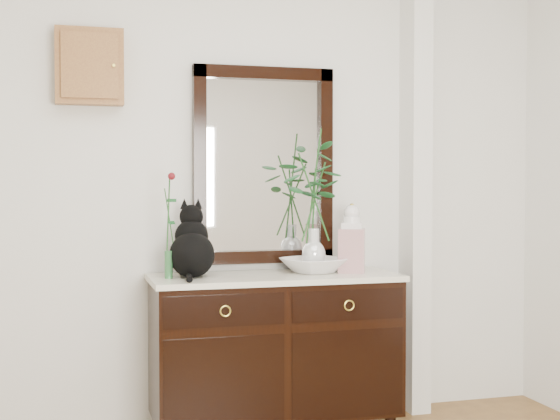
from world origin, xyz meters
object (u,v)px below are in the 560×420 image
object	(u,v)px
sideboard	(275,344)
cat	(192,240)
lotus_bowl	(314,265)
ginger_jar	(352,238)

from	to	relation	value
sideboard	cat	distance (m)	0.72
sideboard	cat	bearing A→B (deg)	176.25
lotus_bowl	ginger_jar	size ratio (longest dim) A/B	0.87
cat	lotus_bowl	xyz separation A→B (m)	(0.67, 0.00, -0.15)
sideboard	ginger_jar	world-z (taller)	ginger_jar
lotus_bowl	ginger_jar	xyz separation A→B (m)	(0.21, -0.04, 0.15)
cat	ginger_jar	bearing A→B (deg)	4.81
lotus_bowl	cat	bearing A→B (deg)	-179.86
lotus_bowl	sideboard	bearing A→B (deg)	-172.36
cat	lotus_bowl	size ratio (longest dim) A/B	1.16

